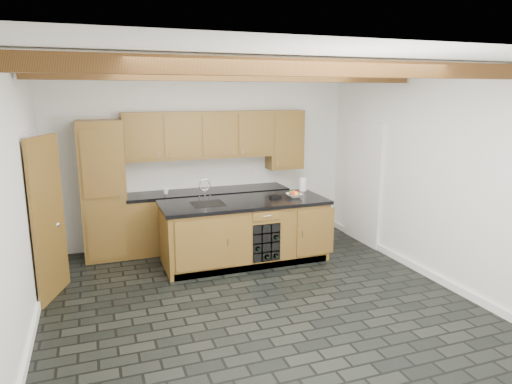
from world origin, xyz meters
The scene contains 10 objects.
ground centered at (0.00, 0.00, 0.00)m, with size 5.00×5.00×0.00m, color black.
room_shell centered at (-0.09, 0.53, 1.53)m, with size 5.01×5.00×5.00m.
back_cabinetry centered at (-0.38, 2.24, 0.98)m, with size 3.65×0.62×2.20m.
island centered at (0.31, 1.28, 0.46)m, with size 2.48×0.96×0.93m.
faucet centered at (-0.25, 1.33, 0.96)m, with size 0.45×0.40×0.34m.
kitchen_scale centered at (0.81, 1.33, 0.95)m, with size 0.18×0.12×0.05m.
fruit_bowl centered at (1.09, 1.26, 0.96)m, with size 0.24×0.24×0.06m, color silver.
fruit_cluster centered at (1.09, 1.26, 0.99)m, with size 0.16×0.17×0.07m.
paper_towel centered at (1.42, 1.65, 1.04)m, with size 0.12×0.12×0.21m, color white.
mug centered at (-0.72, 2.16, 0.98)m, with size 0.10×0.10×0.09m, color white.
Camera 1 is at (-1.76, -4.92, 2.48)m, focal length 32.00 mm.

